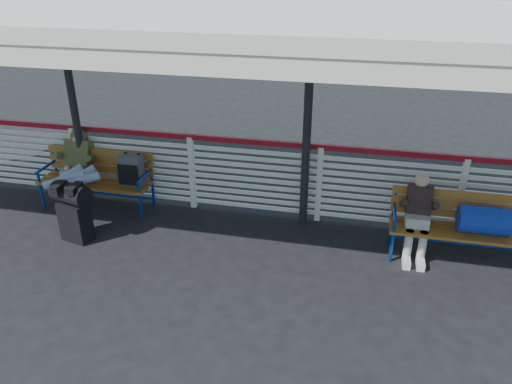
% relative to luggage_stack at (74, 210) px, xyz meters
% --- Properties ---
extents(ground, '(60.00, 60.00, 0.00)m').
position_rel_luggage_stack_xyz_m(ground, '(1.30, -0.57, -0.48)').
color(ground, black).
rests_on(ground, ground).
extents(fence, '(12.08, 0.08, 1.24)m').
position_rel_luggage_stack_xyz_m(fence, '(1.30, 1.33, 0.18)').
color(fence, silver).
rests_on(fence, ground).
extents(canopy, '(12.60, 3.60, 3.16)m').
position_rel_luggage_stack_xyz_m(canopy, '(1.30, 0.29, 2.56)').
color(canopy, silver).
rests_on(canopy, ground).
extents(luggage_stack, '(0.59, 0.42, 0.88)m').
position_rel_luggage_stack_xyz_m(luggage_stack, '(0.00, 0.00, 0.00)').
color(luggage_stack, black).
rests_on(luggage_stack, ground).
extents(bench_left, '(1.80, 0.56, 0.95)m').
position_rel_luggage_stack_xyz_m(bench_left, '(0.03, 1.03, 0.13)').
color(bench_left, '#9B631E').
rests_on(bench_left, ground).
extents(bench_right, '(1.80, 0.56, 0.92)m').
position_rel_luggage_stack_xyz_m(bench_right, '(5.37, 0.65, 0.13)').
color(bench_right, '#9B631E').
rests_on(bench_right, ground).
extents(traveler_man, '(0.94, 1.61, 0.77)m').
position_rel_luggage_stack_xyz_m(traveler_man, '(-0.35, 0.67, 0.25)').
color(traveler_man, '#95ABC8').
rests_on(traveler_man, ground).
extents(companion_person, '(0.32, 0.66, 1.15)m').
position_rel_luggage_stack_xyz_m(companion_person, '(4.68, 0.65, 0.12)').
color(companion_person, '#B3AFA2').
rests_on(companion_person, ground).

